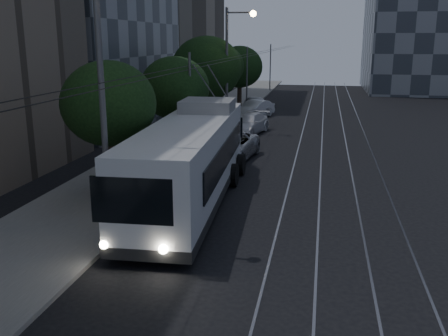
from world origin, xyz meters
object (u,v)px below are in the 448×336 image
(car_white_a, at_px, (228,138))
(car_white_b, at_px, (247,124))
(pickup_silver, at_px, (228,147))
(car_white_d, at_px, (257,105))
(trolleybus, at_px, (191,160))
(streetlamp_near, at_px, (113,69))
(car_white_c, at_px, (255,109))
(streetlamp_far, at_px, (232,58))

(car_white_a, bearing_deg, car_white_b, 108.77)
(pickup_silver, relative_size, car_white_d, 1.21)
(trolleybus, bearing_deg, streetlamp_near, -108.29)
(car_white_c, distance_m, streetlamp_far, 8.87)
(trolleybus, xyz_separation_m, car_white_b, (-0.08, 15.93, -1.10))
(trolleybus, xyz_separation_m, pickup_silver, (0.09, 7.59, -1.05))
(car_white_c, distance_m, streetlamp_near, 28.76)
(car_white_b, height_order, streetlamp_far, streetlamp_far)
(pickup_silver, height_order, car_white_a, pickup_silver)
(car_white_b, xyz_separation_m, car_white_c, (-0.52, 7.80, 0.01))
(car_white_c, height_order, streetlamp_near, streetlamp_near)
(trolleybus, relative_size, pickup_silver, 2.38)
(trolleybus, relative_size, car_white_a, 3.77)
(car_white_b, relative_size, streetlamp_far, 0.57)
(car_white_a, bearing_deg, streetlamp_near, -67.50)
(pickup_silver, xyz_separation_m, streetlamp_far, (-1.34, 8.60, 4.59))
(pickup_silver, height_order, car_white_b, pickup_silver)
(car_white_b, xyz_separation_m, streetlamp_far, (-1.17, 0.26, 4.64))
(pickup_silver, bearing_deg, streetlamp_far, 105.24)
(car_white_d, bearing_deg, streetlamp_far, -111.18)
(car_white_b, distance_m, car_white_c, 7.82)
(car_white_c, bearing_deg, streetlamp_far, -71.96)
(trolleybus, bearing_deg, car_white_a, 89.89)
(car_white_a, relative_size, car_white_d, 0.76)
(pickup_silver, bearing_deg, car_white_b, 97.57)
(trolleybus, bearing_deg, streetlamp_far, 91.29)
(streetlamp_near, bearing_deg, trolleybus, 74.84)
(car_white_a, bearing_deg, pickup_silver, -54.35)
(trolleybus, height_order, streetlamp_far, streetlamp_far)
(car_white_a, distance_m, streetlamp_far, 6.95)
(car_white_b, height_order, streetlamp_near, streetlamp_near)
(trolleybus, relative_size, streetlamp_far, 1.52)
(pickup_silver, relative_size, car_white_b, 1.12)
(streetlamp_near, bearing_deg, car_white_c, 88.71)
(pickup_silver, height_order, streetlamp_near, streetlamp_near)
(streetlamp_near, bearing_deg, car_white_a, 87.64)
(pickup_silver, xyz_separation_m, car_white_b, (-0.18, 8.34, -0.05))
(car_white_a, xyz_separation_m, car_white_b, (0.51, 4.76, 0.13))
(trolleybus, distance_m, pickup_silver, 7.66)
(streetlamp_far, bearing_deg, car_white_c, 85.08)
(pickup_silver, distance_m, car_white_d, 18.36)
(trolleybus, height_order, streetlamp_near, streetlamp_near)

